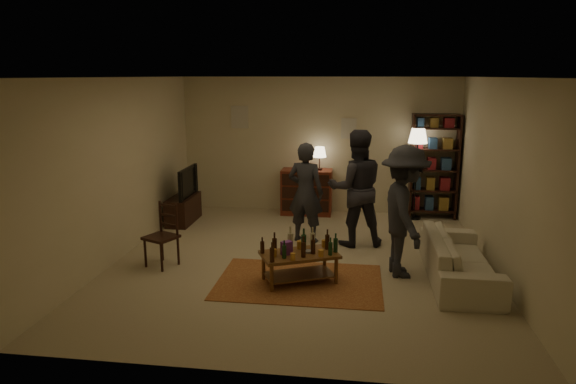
% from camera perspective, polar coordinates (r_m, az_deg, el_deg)
% --- Properties ---
extents(floor, '(6.00, 6.00, 0.00)m').
position_cam_1_polar(floor, '(7.77, 1.50, -7.71)').
color(floor, '#C6B793').
rests_on(floor, ground).
extents(room_shell, '(6.00, 6.00, 6.00)m').
position_cam_1_polar(room_shell, '(10.35, -0.20, 7.79)').
color(room_shell, beige).
rests_on(room_shell, ground).
extents(rug, '(2.20, 1.50, 0.01)m').
position_cam_1_polar(rug, '(7.03, 1.27, -9.93)').
color(rug, brown).
rests_on(rug, ground).
extents(coffee_table, '(1.14, 0.92, 0.75)m').
position_cam_1_polar(coffee_table, '(6.89, 1.27, -7.05)').
color(coffee_table, brown).
rests_on(coffee_table, ground).
extents(dining_chair, '(0.54, 0.54, 0.94)m').
position_cam_1_polar(dining_chair, '(7.70, -13.64, -4.40)').
color(dining_chair, black).
rests_on(dining_chair, ground).
extents(tv_stand, '(0.40, 1.00, 1.06)m').
position_cam_1_polar(tv_stand, '(9.87, -11.55, -1.14)').
color(tv_stand, black).
rests_on(tv_stand, ground).
extents(dresser, '(1.00, 0.50, 1.36)m').
position_cam_1_polar(dresser, '(10.24, 2.12, 0.14)').
color(dresser, maroon).
rests_on(dresser, ground).
extents(bookshelf, '(0.90, 0.34, 2.02)m').
position_cam_1_polar(bookshelf, '(10.26, 15.89, 2.85)').
color(bookshelf, black).
rests_on(bookshelf, ground).
extents(floor_lamp, '(0.36, 0.36, 1.76)m').
position_cam_1_polar(floor_lamp, '(10.02, 14.22, 5.39)').
color(floor_lamp, black).
rests_on(floor_lamp, ground).
extents(sofa, '(0.81, 2.08, 0.61)m').
position_cam_1_polar(sofa, '(7.38, 18.51, -7.01)').
color(sofa, beige).
rests_on(sofa, ground).
extents(person_left, '(0.68, 0.53, 1.67)m').
position_cam_1_polar(person_left, '(8.47, 1.97, -0.07)').
color(person_left, '#2A2B32').
rests_on(person_left, ground).
extents(person_right, '(1.05, 0.89, 1.89)m').
position_cam_1_polar(person_right, '(8.34, 7.56, 0.41)').
color(person_right, '#28272E').
rests_on(person_right, ground).
extents(person_by_sofa, '(0.86, 1.27, 1.82)m').
position_cam_1_polar(person_by_sofa, '(7.18, 12.79, -2.15)').
color(person_by_sofa, '#27282E').
rests_on(person_by_sofa, ground).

